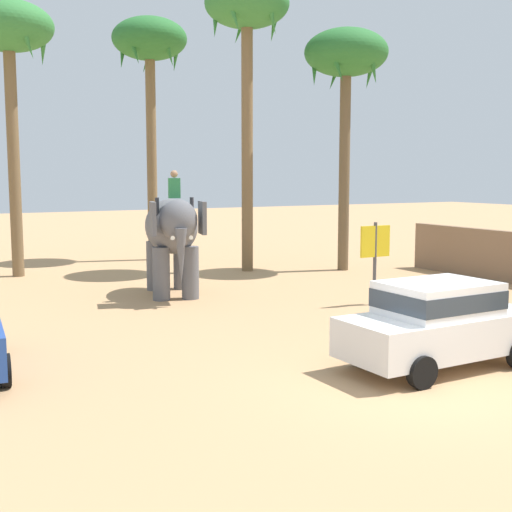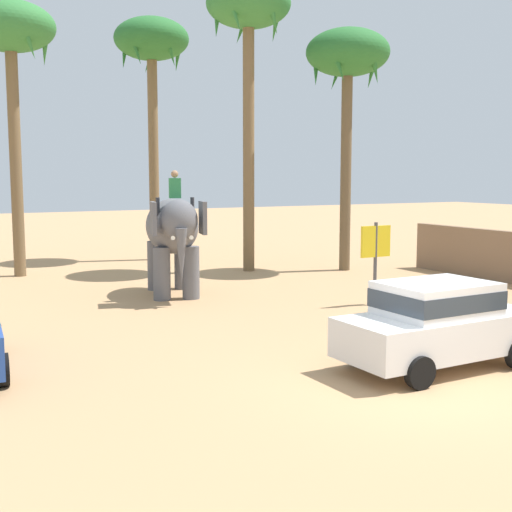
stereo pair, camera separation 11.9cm
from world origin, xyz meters
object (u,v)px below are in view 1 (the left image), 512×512
at_px(palm_tree_near_hut, 150,49).
at_px(elephant_with_mahout, 172,232).
at_px(signboard_yellow, 375,247).
at_px(palm_tree_leaning_seaward, 8,37).
at_px(palm_tree_far_back, 247,17).
at_px(palm_tree_behind_elephant, 346,61).
at_px(car_sedan_foreground, 439,321).

bearing_deg(palm_tree_near_hut, elephant_with_mahout, -106.25).
bearing_deg(signboard_yellow, elephant_with_mahout, 137.36).
distance_m(palm_tree_leaning_seaward, signboard_yellow, 15.13).
bearing_deg(elephant_with_mahout, palm_tree_leaning_seaward, 118.53).
bearing_deg(signboard_yellow, palm_tree_far_back, 89.77).
xyz_separation_m(elephant_with_mahout, signboard_yellow, (4.56, -4.20, -0.30)).
height_order(elephant_with_mahout, palm_tree_far_back, palm_tree_far_back).
bearing_deg(palm_tree_behind_elephant, palm_tree_far_back, 154.97).
xyz_separation_m(elephant_with_mahout, palm_tree_near_hut, (2.56, 8.78, 7.10)).
distance_m(palm_tree_near_hut, signboard_yellow, 15.08).
bearing_deg(signboard_yellow, palm_tree_near_hut, 98.76).
bearing_deg(car_sedan_foreground, palm_tree_near_hut, 87.14).
distance_m(elephant_with_mahout, signboard_yellow, 6.21).
height_order(elephant_with_mahout, signboard_yellow, elephant_with_mahout).
distance_m(elephant_with_mahout, palm_tree_far_back, 9.66).
xyz_separation_m(car_sedan_foreground, palm_tree_behind_elephant, (6.39, 12.01, 7.13)).
bearing_deg(palm_tree_near_hut, palm_tree_behind_elephant, -50.66).
bearing_deg(car_sedan_foreground, palm_tree_leaning_seaward, 107.49).
relative_size(car_sedan_foreground, signboard_yellow, 1.72).
bearing_deg(palm_tree_leaning_seaward, car_sedan_foreground, -72.51).
bearing_deg(signboard_yellow, car_sedan_foreground, -117.25).
distance_m(palm_tree_far_back, signboard_yellow, 11.22).
relative_size(elephant_with_mahout, palm_tree_far_back, 0.36).
xyz_separation_m(car_sedan_foreground, palm_tree_far_back, (2.97, 13.62, 8.71)).
xyz_separation_m(palm_tree_near_hut, signboard_yellow, (2.00, -12.98, -7.40)).
xyz_separation_m(palm_tree_leaning_seaward, signboard_yellow, (8.11, -10.72, -6.95)).
height_order(car_sedan_foreground, palm_tree_far_back, palm_tree_far_back).
distance_m(car_sedan_foreground, palm_tree_behind_elephant, 15.36).
xyz_separation_m(elephant_with_mahout, palm_tree_behind_elephant, (8.02, 2.12, 6.07)).
bearing_deg(signboard_yellow, palm_tree_behind_elephant, 61.29).
height_order(palm_tree_near_hut, palm_tree_far_back, palm_tree_far_back).
bearing_deg(palm_tree_far_back, palm_tree_leaning_seaward, 160.99).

